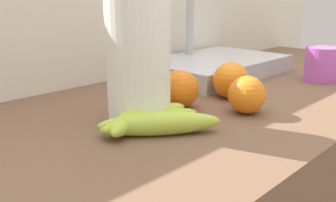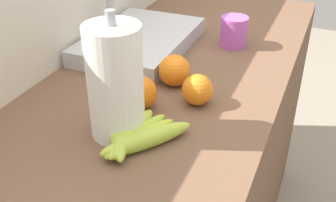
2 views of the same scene
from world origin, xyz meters
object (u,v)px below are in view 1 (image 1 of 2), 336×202
mug (321,64)px  sink_basin (214,65)px  banana_bunch (148,119)px  orange_center (231,80)px  orange_right (180,89)px  orange_front (247,95)px  paper_towel_roll (138,56)px

mug → sink_basin: bearing=116.9°
banana_bunch → orange_center: bearing=2.8°
orange_center → sink_basin: 0.26m
banana_bunch → orange_right: orange_right is taller
orange_front → mug: (0.38, 0.01, 0.01)m
orange_right → banana_bunch: bearing=-161.1°
orange_front → sink_basin: 0.37m
paper_towel_roll → mug: bearing=-10.7°
orange_right → paper_towel_roll: 0.14m
paper_towel_roll → orange_center: bearing=-7.3°
banana_bunch → paper_towel_roll: paper_towel_roll is taller
banana_bunch → mug: size_ratio=2.37×
banana_bunch → orange_right: size_ratio=2.73×
banana_bunch → orange_front: (0.20, -0.07, 0.02)m
orange_center → mug: mug is taller
orange_right → mug: size_ratio=0.87×
sink_basin → orange_right: bearing=-153.6°
orange_center → orange_right: (-0.14, 0.03, -0.00)m
orange_right → orange_front: bearing=-59.3°
mug → banana_bunch: bearing=174.1°
paper_towel_roll → sink_basin: 0.46m
banana_bunch → orange_center: orange_center is taller
orange_right → sink_basin: size_ratio=0.19×
orange_front → sink_basin: bearing=48.1°
paper_towel_roll → sink_basin: (0.42, 0.16, -0.10)m
orange_front → sink_basin: size_ratio=0.18×
paper_towel_roll → sink_basin: bearing=20.2°
banana_bunch → mug: mug is taller
orange_front → orange_right: size_ratio=0.94×
orange_right → paper_towel_roll: (-0.11, 0.00, 0.08)m
sink_basin → mug: (0.13, -0.26, 0.02)m
orange_center → sink_basin: (0.18, 0.19, -0.02)m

